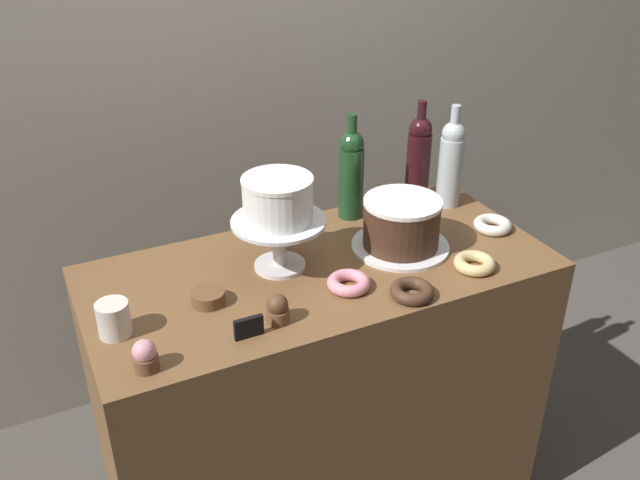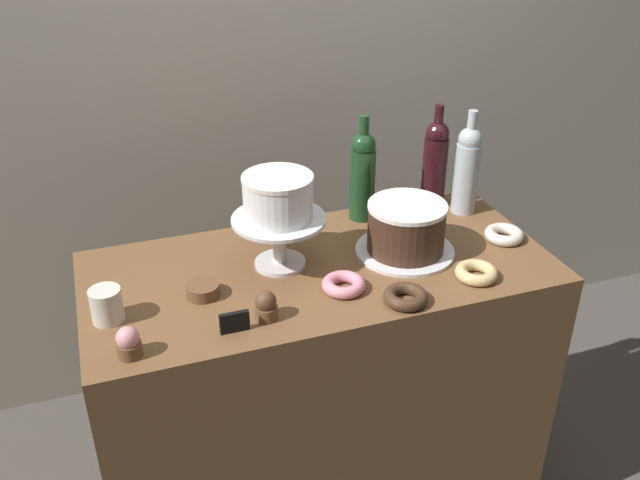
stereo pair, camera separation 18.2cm
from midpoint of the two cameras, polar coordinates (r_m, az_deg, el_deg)
name	(u,v)px [view 1 (the left image)]	position (r m, az deg, el deg)	size (l,w,h in m)	color
back_wall	(211,61)	(2.50, -11.19, 14.32)	(6.00, 0.05, 2.60)	#BCB7A8
display_counter	(320,398)	(2.15, -2.49, -13.07)	(1.26, 0.59, 0.95)	brown
cake_stand_pedestal	(279,235)	(1.82, -6.29, 0.34)	(0.25, 0.25, 0.14)	silver
white_layer_cake	(278,199)	(1.77, -6.47, 3.31)	(0.19, 0.19, 0.12)	white
silver_serving_platter	(400,246)	(1.95, 4.01, -0.56)	(0.28, 0.28, 0.01)	white
chocolate_round_cake	(402,223)	(1.92, 4.08, 1.38)	(0.22, 0.22, 0.14)	#3D2619
wine_bottle_green	(351,172)	(2.06, 0.06, 5.56)	(0.08, 0.08, 0.33)	#193D1E
wine_bottle_dark_red	(419,157)	(2.19, 5.80, 6.81)	(0.08, 0.08, 0.33)	black
wine_bottle_clear	(451,162)	(2.16, 8.42, 6.36)	(0.08, 0.08, 0.33)	#B2BCC1
cupcake_chocolate	(278,309)	(1.64, -6.73, -5.82)	(0.06, 0.06, 0.07)	brown
cupcake_strawberry	(145,356)	(1.56, -17.61, -9.26)	(0.06, 0.06, 0.07)	brown
donut_sugar	(492,225)	(2.08, 11.68, 1.16)	(0.11, 0.11, 0.03)	silver
donut_pink	(349,283)	(1.76, -0.57, -3.67)	(0.11, 0.11, 0.03)	pink
donut_glazed	(474,263)	(1.87, 9.97, -2.00)	(0.11, 0.11, 0.03)	#E0C17F
donut_chocolate	(412,291)	(1.73, 4.64, -4.33)	(0.11, 0.11, 0.03)	#472D1E
cookie_stack	(208,297)	(1.74, -12.22, -4.76)	(0.08, 0.08, 0.03)	brown
price_sign_chalkboard	(249,327)	(1.61, -9.20, -7.27)	(0.07, 0.01, 0.05)	black
coffee_cup_ceramic	(114,319)	(1.68, -19.75, -6.28)	(0.08, 0.08, 0.09)	silver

